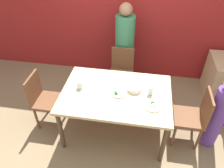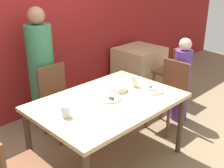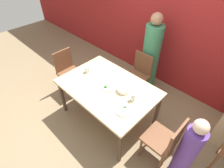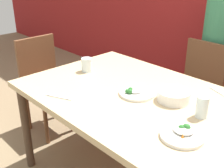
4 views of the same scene
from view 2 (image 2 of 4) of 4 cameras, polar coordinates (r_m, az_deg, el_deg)
ground_plane at (r=3.21m, az=-0.71°, el=-15.23°), size 10.00×10.00×0.00m
wall_back at (r=3.88m, az=-17.63°, el=12.29°), size 10.00×0.06×2.70m
dining_table at (r=2.85m, az=-0.77°, el=-4.56°), size 1.48×1.02×0.74m
chair_adult_spot at (r=3.51m, az=-10.81°, el=-2.80°), size 0.40×0.40×0.88m
chair_child_spot at (r=3.68m, az=11.53°, el=-1.66°), size 0.40×0.40×0.88m
person_adult at (r=3.69m, az=-14.07°, el=2.05°), size 0.33×0.33×1.56m
person_child at (r=3.89m, az=13.95°, el=0.25°), size 0.22×0.22×1.15m
bowl_curry at (r=3.03m, az=1.21°, el=-0.71°), size 0.19×0.19×0.07m
plate_rice_adult at (r=2.83m, az=-0.31°, el=-2.88°), size 0.23×0.23×0.05m
plate_rice_child at (r=3.05m, az=8.31°, el=-1.18°), size 0.21×0.21×0.05m
glass_water_tall at (r=3.13m, az=4.59°, el=0.57°), size 0.07×0.07×0.12m
glass_water_short at (r=2.53m, az=-9.41°, el=-5.48°), size 0.08×0.08×0.10m
fork_steel at (r=3.33m, az=-0.85°, el=0.92°), size 0.17×0.09×0.01m
spoon_steel at (r=2.41m, az=0.95°, el=-7.94°), size 0.17×0.09×0.01m
background_table at (r=4.93m, az=5.49°, el=3.27°), size 0.73×0.68×0.72m
chair_background at (r=4.51m, az=12.18°, el=2.79°), size 0.40×0.40×0.88m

